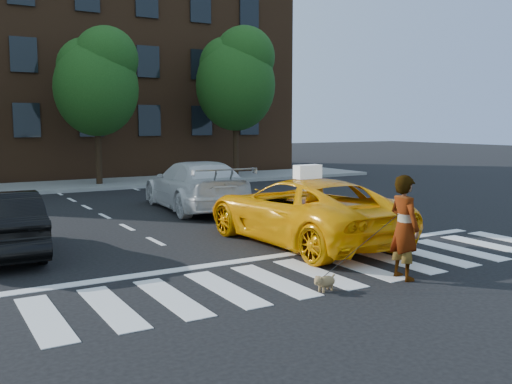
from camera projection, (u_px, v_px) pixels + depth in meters
ground at (318, 273)px, 10.90m from camera, size 120.00×120.00×0.00m
crosswalk at (318, 273)px, 10.90m from camera, size 13.00×2.40×0.01m
stop_line at (273, 256)px, 12.27m from camera, size 12.00×0.30×0.01m
sidewalk_far at (86, 185)px, 25.84m from camera, size 30.00×4.00×0.15m
building at (47, 66)px, 31.53m from camera, size 26.00×10.00×12.00m
tree_mid at (97, 78)px, 25.10m from camera, size 3.69×3.69×7.10m
tree_right at (236, 75)px, 28.60m from camera, size 4.00×4.00×7.70m
taxi at (302, 210)px, 13.65m from camera, size 2.79×5.72×1.57m
black_sedan at (0, 223)px, 12.36m from camera, size 1.61×4.30×1.40m
white_suv at (195, 185)px, 18.88m from camera, size 2.81×5.80×1.63m
woman at (404, 227)px, 10.42m from camera, size 0.53×0.75×1.93m
dog at (324, 282)px, 9.72m from camera, size 0.52×0.27×0.30m
taxi_sign at (308, 172)px, 13.37m from camera, size 0.66×0.30×0.32m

